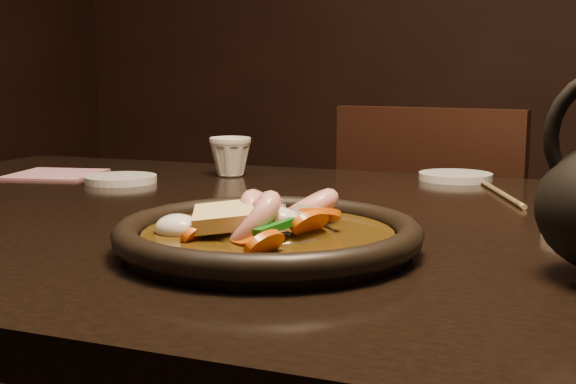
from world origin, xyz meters
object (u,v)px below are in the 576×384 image
(table, at_px, (320,279))
(tea_cup, at_px, (230,155))
(chair, at_px, (442,287))
(plate, at_px, (268,236))

(table, bearing_deg, tea_cup, 131.81)
(table, xyz_separation_m, chair, (0.04, 0.71, -0.21))
(table, distance_m, tea_cup, 0.41)
(table, bearing_deg, chair, 86.95)
(chair, xyz_separation_m, tea_cup, (-0.30, -0.42, 0.32))
(chair, bearing_deg, tea_cup, 64.33)
(table, distance_m, chair, 0.74)
(table, distance_m, plate, 0.20)
(chair, height_order, tea_cup, chair)
(plate, bearing_deg, chair, 88.01)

